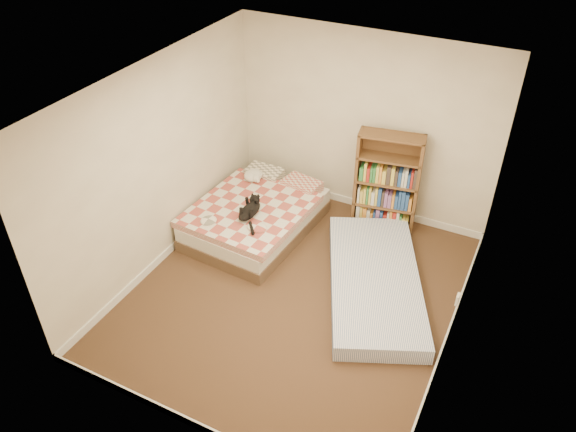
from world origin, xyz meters
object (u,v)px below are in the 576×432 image
at_px(black_cat, 251,209).
at_px(white_dog, 253,176).
at_px(bed, 257,215).
at_px(bookshelf, 386,192).
at_px(floor_mattress, 375,281).

relative_size(black_cat, white_dog, 2.35).
height_order(bed, bookshelf, bookshelf).
xyz_separation_m(bookshelf, black_cat, (-1.38, -1.14, -0.00)).
xyz_separation_m(bed, black_cat, (0.08, -0.29, 0.29)).
relative_size(bed, bookshelf, 1.41).
bearing_deg(black_cat, bookshelf, 26.13).
distance_m(bookshelf, black_cat, 1.79).
height_order(bookshelf, white_dog, bookshelf).
distance_m(floor_mattress, black_cat, 1.76).
height_order(bed, floor_mattress, bed).
bearing_deg(black_cat, white_dog, 104.10).
xyz_separation_m(bed, white_dog, (-0.30, 0.44, 0.28)).
relative_size(bed, white_dog, 6.22).
xyz_separation_m(black_cat, white_dog, (-0.38, 0.72, -0.00)).
relative_size(bed, black_cat, 2.64).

